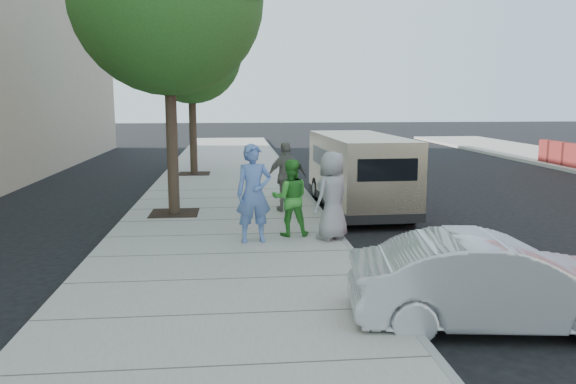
% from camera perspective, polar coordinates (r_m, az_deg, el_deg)
% --- Properties ---
extents(ground, '(120.00, 120.00, 0.00)m').
position_cam_1_polar(ground, '(12.14, -1.67, -4.90)').
color(ground, black).
rests_on(ground, ground).
extents(sidewalk, '(5.00, 60.00, 0.15)m').
position_cam_1_polar(sidewalk, '(12.09, -6.41, -4.65)').
color(sidewalk, gray).
rests_on(sidewalk, ground).
extents(curb_face, '(0.12, 60.00, 0.16)m').
position_cam_1_polar(curb_face, '(12.30, 5.06, -4.38)').
color(curb_face, gray).
rests_on(curb_face, ground).
extents(tree_far, '(3.92, 3.80, 6.49)m').
position_cam_1_polar(tree_far, '(21.86, -9.73, 14.25)').
color(tree_far, black).
rests_on(tree_far, sidewalk).
extents(parking_meter, '(0.29, 0.16, 1.33)m').
position_cam_1_polar(parking_meter, '(12.00, 4.29, 0.34)').
color(parking_meter, gray).
rests_on(parking_meter, sidewalk).
extents(van, '(2.01, 5.56, 2.04)m').
position_cam_1_polar(van, '(15.28, 7.13, 2.13)').
color(van, '#C2AD8B').
rests_on(van, ground).
extents(sedan, '(3.91, 1.79, 1.24)m').
position_cam_1_polar(sedan, '(7.95, 20.19, -8.63)').
color(sedan, '#B6B7BE').
rests_on(sedan, ground).
extents(person_officer, '(0.78, 0.57, 1.98)m').
position_cam_1_polar(person_officer, '(11.23, -3.50, -0.15)').
color(person_officer, '#597BBD').
rests_on(person_officer, sidewalk).
extents(person_green_shirt, '(0.80, 0.63, 1.61)m').
position_cam_1_polar(person_green_shirt, '(11.77, 0.24, -0.59)').
color(person_green_shirt, green).
rests_on(person_green_shirt, sidewalk).
extents(person_gray_shirt, '(1.05, 1.01, 1.81)m').
position_cam_1_polar(person_gray_shirt, '(11.49, 4.50, -0.37)').
color(person_gray_shirt, '#959497').
rests_on(person_gray_shirt, sidewalk).
extents(person_striped_polo, '(1.12, 0.69, 1.79)m').
position_cam_1_polar(person_striped_polo, '(14.34, -0.16, 1.58)').
color(person_striped_polo, gray).
rests_on(person_striped_polo, sidewalk).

